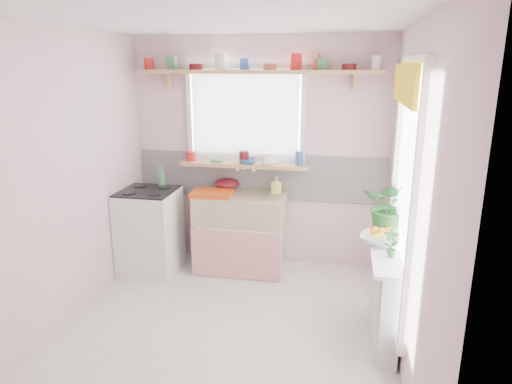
# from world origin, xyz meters

# --- Properties ---
(room) EXTENTS (3.20, 3.20, 3.20)m
(room) POSITION_xyz_m (0.66, 0.86, 1.37)
(room) COLOR white
(room) RESTS_ON ground
(sink_unit) EXTENTS (0.95, 0.65, 1.11)m
(sink_unit) POSITION_xyz_m (-0.15, 1.29, 0.43)
(sink_unit) COLOR white
(sink_unit) RESTS_ON ground
(cooker) EXTENTS (0.58, 0.58, 0.93)m
(cooker) POSITION_xyz_m (-1.10, 1.05, 0.46)
(cooker) COLOR white
(cooker) RESTS_ON ground
(radiator_ledge) EXTENTS (0.22, 0.95, 0.78)m
(radiator_ledge) POSITION_xyz_m (1.30, 0.20, 0.40)
(radiator_ledge) COLOR white
(radiator_ledge) RESTS_ON ground
(windowsill) EXTENTS (1.40, 0.22, 0.04)m
(windowsill) POSITION_xyz_m (-0.15, 1.48, 1.14)
(windowsill) COLOR tan
(windowsill) RESTS_ON room
(pine_shelf) EXTENTS (2.52, 0.24, 0.04)m
(pine_shelf) POSITION_xyz_m (0.00, 1.47, 2.12)
(pine_shelf) COLOR tan
(pine_shelf) RESTS_ON room
(shelf_crockery) EXTENTS (2.47, 0.11, 0.12)m
(shelf_crockery) POSITION_xyz_m (-0.02, 1.47, 2.19)
(shelf_crockery) COLOR red
(shelf_crockery) RESTS_ON pine_shelf
(sill_crockery) EXTENTS (1.35, 0.11, 0.12)m
(sill_crockery) POSITION_xyz_m (-0.15, 1.48, 1.22)
(sill_crockery) COLOR red
(sill_crockery) RESTS_ON windowsill
(dish_tray) EXTENTS (0.44, 0.34, 0.04)m
(dish_tray) POSITION_xyz_m (-0.44, 1.22, 0.87)
(dish_tray) COLOR #CD4912
(dish_tray) RESTS_ON sink_unit
(colander) EXTENTS (0.34, 0.34, 0.12)m
(colander) POSITION_xyz_m (-0.35, 1.50, 0.91)
(colander) COLOR #5B0F18
(colander) RESTS_ON sink_unit
(jade_plant) EXTENTS (0.55, 0.51, 0.51)m
(jade_plant) POSITION_xyz_m (1.33, 0.60, 1.03)
(jade_plant) COLOR #266026
(jade_plant) RESTS_ON radiator_ledge
(fruit_bowl) EXTENTS (0.42, 0.42, 0.08)m
(fruit_bowl) POSITION_xyz_m (1.24, 0.35, 0.81)
(fruit_bowl) COLOR white
(fruit_bowl) RESTS_ON radiator_ledge
(herb_pot) EXTENTS (0.13, 0.09, 0.22)m
(herb_pot) POSITION_xyz_m (1.30, 0.08, 0.89)
(herb_pot) COLOR #255E29
(herb_pot) RESTS_ON radiator_ledge
(soap_bottle_sink) EXTENTS (0.10, 0.10, 0.18)m
(soap_bottle_sink) POSITION_xyz_m (0.22, 1.44, 0.94)
(soap_bottle_sink) COLOR #FCFF71
(soap_bottle_sink) RESTS_ON sink_unit
(sill_cup) EXTENTS (0.16, 0.16, 0.10)m
(sill_cup) POSITION_xyz_m (0.11, 1.42, 1.21)
(sill_cup) COLOR white
(sill_cup) RESTS_ON windowsill
(sill_bowl) EXTENTS (0.24, 0.24, 0.06)m
(sill_bowl) POSITION_xyz_m (-0.10, 1.45, 1.19)
(sill_bowl) COLOR teal
(sill_bowl) RESTS_ON windowsill
(shelf_vase) EXTENTS (0.19, 0.19, 0.16)m
(shelf_vase) POSITION_xyz_m (0.62, 1.53, 2.22)
(shelf_vase) COLOR #B05236
(shelf_vase) RESTS_ON pine_shelf
(cooker_bottle) EXTENTS (0.11, 0.11, 0.23)m
(cooker_bottle) POSITION_xyz_m (-1.03, 1.27, 1.03)
(cooker_bottle) COLOR #448951
(cooker_bottle) RESTS_ON cooker
(fruit) EXTENTS (0.20, 0.14, 0.10)m
(fruit) POSITION_xyz_m (1.25, 0.35, 0.88)
(fruit) COLOR orange
(fruit) RESTS_ON fruit_bowl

